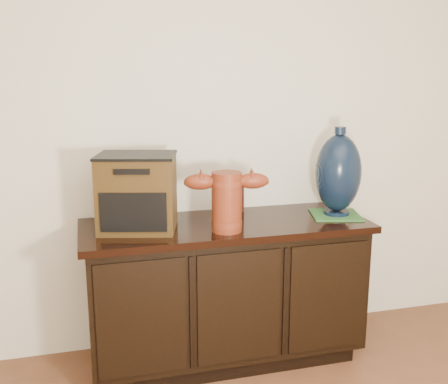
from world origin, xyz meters
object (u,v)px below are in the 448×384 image
object	(u,v)px
sideboard	(225,290)
tv_radio	(137,192)
lamp_base	(338,173)
spray_can	(238,194)
terracotta_vessel	(227,198)

from	to	relation	value
sideboard	tv_radio	size ratio (longest dim) A/B	3.40
lamp_base	spray_can	world-z (taller)	lamp_base
tv_radio	lamp_base	xyz separation A→B (m)	(1.05, -0.02, 0.05)
terracotta_vessel	lamp_base	size ratio (longest dim) A/B	0.88
tv_radio	spray_can	size ratio (longest dim) A/B	2.15
lamp_base	spray_can	size ratio (longest dim) A/B	2.34
tv_radio	lamp_base	world-z (taller)	lamp_base
spray_can	terracotta_vessel	bearing A→B (deg)	-114.87
sideboard	lamp_base	xyz separation A→B (m)	(0.61, -0.02, 0.60)
tv_radio	lamp_base	size ratio (longest dim) A/B	0.92
lamp_base	spray_can	xyz separation A→B (m)	(-0.49, 0.22, -0.13)
sideboard	tv_radio	distance (m)	0.71
tv_radio	lamp_base	bearing A→B (deg)	13.09
lamp_base	spray_can	distance (m)	0.55
tv_radio	spray_can	bearing A→B (deg)	33.54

